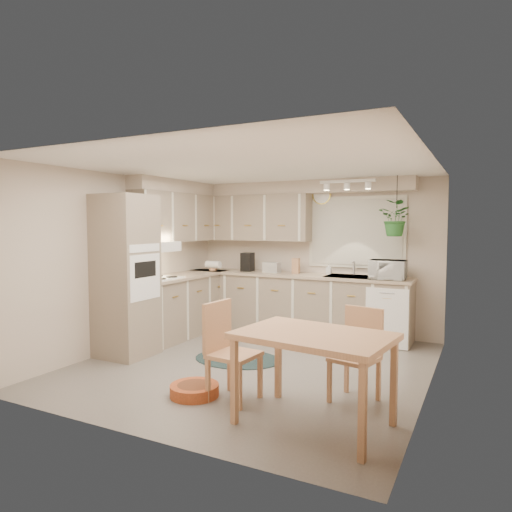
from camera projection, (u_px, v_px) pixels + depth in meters
The scene contains 35 objects.
floor at pixel (254, 365), 5.57m from camera, with size 4.20×4.20×0.00m, color slate.
ceiling at pixel (253, 167), 5.41m from camera, with size 4.20×4.20×0.00m, color white.
wall_back at pixel (313, 256), 7.36m from camera, with size 4.00×0.04×2.40m, color beige.
wall_front at pixel (133, 290), 3.62m from camera, with size 4.00×0.04×2.40m, color beige.
wall_left at pixel (127, 261), 6.39m from camera, with size 0.04×4.20×2.40m, color beige.
wall_right at pixel (430, 276), 4.59m from camera, with size 0.04×4.20×2.40m, color beige.
base_cab_left at pixel (182, 306), 7.09m from camera, with size 0.60×1.85×0.90m, color gray.
base_cab_back at pixel (294, 304), 7.23m from camera, with size 3.60×0.60×0.90m, color gray.
counter_left at pixel (182, 276), 7.05m from camera, with size 0.64×1.89×0.04m, color tan.
counter_back at pixel (294, 275), 7.19m from camera, with size 3.64×0.64×0.04m, color tan.
oven_stack at pixel (126, 276), 5.92m from camera, with size 0.65×0.65×2.10m, color gray.
wall_oven_face at pixel (145, 277), 5.78m from camera, with size 0.02×0.56×0.58m, color white.
upper_cab_left at pixel (179, 218), 7.16m from camera, with size 0.35×2.00×0.75m, color gray.
upper_cab_back at pixel (253, 218), 7.61m from camera, with size 2.00×0.35×0.75m, color gray.
soffit_left at pixel (178, 187), 7.14m from camera, with size 0.30×2.00×0.20m, color beige.
soffit_back at pixel (298, 188), 7.24m from camera, with size 3.60×0.30×0.20m, color beige.
cooktop at pixel (159, 278), 6.53m from camera, with size 0.52×0.58×0.02m, color white.
range_hood at pixel (157, 247), 6.51m from camera, with size 0.40×0.60×0.14m, color white.
window_blinds at pixel (356, 232), 6.99m from camera, with size 1.40×0.02×1.00m, color silver.
window_frame at pixel (356, 232), 7.00m from camera, with size 1.50×0.02×1.10m, color beige.
sink at pixel (350, 279), 6.80m from camera, with size 0.70×0.48×0.10m, color #B5B7BD.
dishwasher_front at pixel (387, 318), 6.28m from camera, with size 0.58×0.01×0.83m, color white.
track_light_bar at pixel (347, 181), 6.47m from camera, with size 0.80×0.04×0.04m, color white.
wall_clock at pixel (322, 195), 7.20m from camera, with size 0.30×0.30×0.03m, color #D7C14C.
dining_table at pixel (314, 379), 3.89m from camera, with size 1.27×0.85×0.80m, color tan.
chair_left at pixel (234, 352), 4.44m from camera, with size 0.45×0.45×0.96m, color tan.
chair_back at pixel (354, 356), 4.40m from camera, with size 0.42×0.42×0.90m, color tan.
braided_rug at pixel (238, 359), 5.81m from camera, with size 1.13×0.84×0.01m, color black.
pet_bed at pixel (194, 390), 4.57m from camera, with size 0.49×0.49×0.11m, color #B54B24.
microwave at pixel (388, 268), 6.44m from camera, with size 0.50×0.27×0.34m, color white.
soap_bottle at pixel (329, 272), 7.10m from camera, with size 0.08×0.17×0.08m, color white.
hanging_plant at pixel (396, 222), 6.35m from camera, with size 0.45×0.50×0.39m, color #286629.
coffee_maker at pixel (248, 262), 7.57m from camera, with size 0.17×0.21×0.31m, color black.
toaster at pixel (272, 267), 7.39m from camera, with size 0.27×0.15×0.16m, color #B5B7BD.
knife_block at pixel (296, 266), 7.23m from camera, with size 0.11×0.11×0.24m, color tan.
Camera 1 is at (2.50, -4.86, 1.72)m, focal length 32.00 mm.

